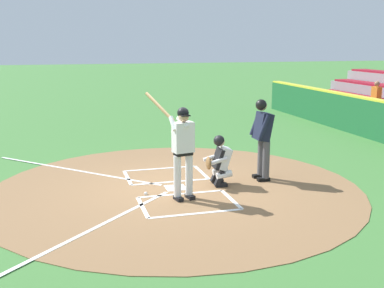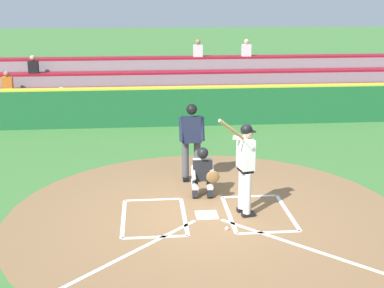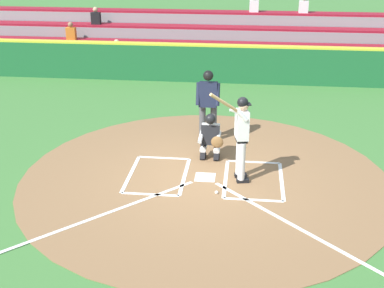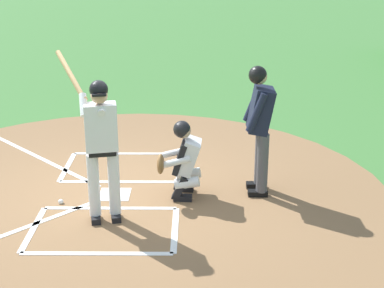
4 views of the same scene
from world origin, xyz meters
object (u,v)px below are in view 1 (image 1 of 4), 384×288
plate_umpire (263,134)px  baseball (146,194)px  batter (182,146)px  catcher (220,159)px

plate_umpire → baseball: plate_umpire is taller
plate_umpire → baseball: 2.98m
batter → baseball: bearing=56.4°
plate_umpire → baseball: (-0.41, 2.77, -1.04)m
batter → catcher: bearing=-55.3°
batter → catcher: 1.34m
catcher → baseball: catcher is taller
catcher → plate_umpire: bearing=-81.8°
batter → plate_umpire: 2.26m
catcher → baseball: size_ratio=15.27×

